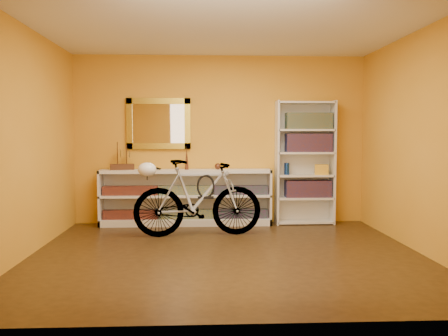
{
  "coord_description": "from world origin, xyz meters",
  "views": [
    {
      "loc": [
        -0.28,
        -5.3,
        1.37
      ],
      "look_at": [
        0.0,
        0.7,
        0.95
      ],
      "focal_mm": 37.57,
      "sensor_mm": 36.0,
      "label": 1
    }
  ],
  "objects_px": {
    "console_unit": "(186,197)",
    "bicycle": "(198,198)",
    "bookcase": "(305,163)",
    "helmet": "(147,169)"
  },
  "relations": [
    {
      "from": "console_unit",
      "to": "bicycle",
      "type": "xyz_separation_m",
      "value": [
        0.19,
        -0.81,
        0.1
      ]
    },
    {
      "from": "helmet",
      "to": "console_unit",
      "type": "bearing_deg",
      "value": 61.44
    },
    {
      "from": "console_unit",
      "to": "bicycle",
      "type": "distance_m",
      "value": 0.84
    },
    {
      "from": "bookcase",
      "to": "bicycle",
      "type": "height_order",
      "value": "bookcase"
    },
    {
      "from": "bookcase",
      "to": "bicycle",
      "type": "xyz_separation_m",
      "value": [
        -1.64,
        -0.84,
        -0.43
      ]
    },
    {
      "from": "console_unit",
      "to": "bookcase",
      "type": "distance_m",
      "value": 1.91
    },
    {
      "from": "bicycle",
      "to": "console_unit",
      "type": "bearing_deg",
      "value": 7.3
    },
    {
      "from": "bicycle",
      "to": "helmet",
      "type": "height_order",
      "value": "bicycle"
    },
    {
      "from": "bookcase",
      "to": "bicycle",
      "type": "relative_size",
      "value": 1.07
    },
    {
      "from": "console_unit",
      "to": "helmet",
      "type": "relative_size",
      "value": 10.53
    }
  ]
}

